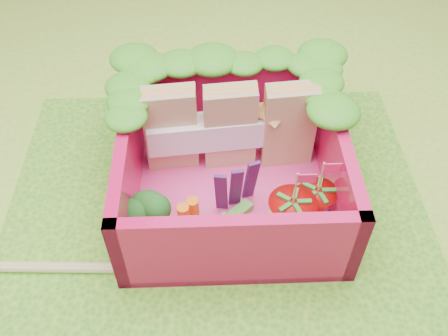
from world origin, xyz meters
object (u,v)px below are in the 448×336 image
broccoli (148,210)px  strawberry_left (291,217)px  sandwich_stack (231,127)px  strawberry_right (316,203)px  chopsticks (33,267)px  bento_box (232,165)px

broccoli → strawberry_left: 0.81m
broccoli → sandwich_stack: bearing=48.5°
strawberry_right → chopsticks: (-1.62, -0.28, -0.15)m
chopsticks → strawberry_right: bearing=9.8°
bento_box → broccoli: bento_box is taller
bento_box → chopsticks: bento_box is taller
broccoli → strawberry_right: bearing=3.5°
chopsticks → strawberry_left: bearing=6.5°
sandwich_stack → strawberry_left: size_ratio=2.09×
bento_box → strawberry_left: 0.47m
sandwich_stack → chopsticks: bearing=-145.8°
chopsticks → bento_box: bearing=24.0°
bento_box → chopsticks: size_ratio=0.64×
strawberry_left → chopsticks: bearing=-173.5°
broccoli → strawberry_left: size_ratio=0.62×
strawberry_left → strawberry_right: 0.20m
broccoli → chopsticks: size_ratio=0.16×
bento_box → sandwich_stack: size_ratio=1.21×
bento_box → strawberry_right: (0.48, -0.23, -0.10)m
sandwich_stack → strawberry_right: (0.47, -0.50, -0.16)m
bento_box → strawberry_right: bento_box is taller
strawberry_right → chopsticks: strawberry_right is taller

